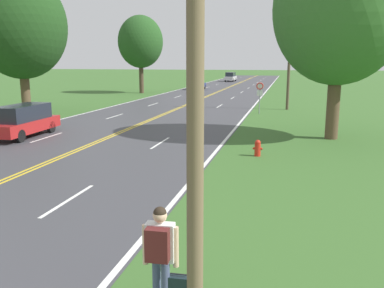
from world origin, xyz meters
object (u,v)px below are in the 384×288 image
object	(u,v)px
tree_mid_treeline	(20,26)
car_red_van_mid_near	(23,120)
traffic_sign	(260,90)
tree_behind_sign	(140,42)
car_dark_blue_sedan_mid_far	(197,84)
car_silver_suv_receding	(231,77)
hitchhiker_person	(160,248)
tree_left_verge	(340,9)
fire_hydrant	(258,148)

from	to	relation	value
tree_mid_treeline	car_red_van_mid_near	xyz separation A→B (m)	(6.17, -8.98, -5.85)
traffic_sign	tree_behind_sign	xyz separation A→B (m)	(-16.75, 18.24, 4.70)
traffic_sign	car_dark_blue_sedan_mid_far	bearing A→B (deg)	112.60
car_silver_suv_receding	hitchhiker_person	bearing A→B (deg)	-170.93
car_red_van_mid_near	traffic_sign	bearing A→B (deg)	-44.00
tree_behind_sign	car_dark_blue_sedan_mid_far	size ratio (longest dim) A/B	2.07
tree_left_verge	tree_behind_sign	world-z (taller)	tree_left_verge
tree_behind_sign	car_silver_suv_receding	size ratio (longest dim) A/B	2.01
car_dark_blue_sedan_mid_far	car_silver_suv_receding	bearing A→B (deg)	-4.56
tree_mid_treeline	car_dark_blue_sedan_mid_far	world-z (taller)	tree_mid_treeline
tree_behind_sign	car_silver_suv_receding	distance (m)	35.19
fire_hydrant	tree_mid_treeline	distance (m)	22.83
hitchhiker_person	car_red_van_mid_near	size ratio (longest dim) A/B	0.37
tree_left_verge	tree_mid_treeline	xyz separation A→B (m)	(-22.69, 5.58, 0.03)
fire_hydrant	car_red_van_mid_near	bearing A→B (deg)	172.50
fire_hydrant	car_dark_blue_sedan_mid_far	bearing A→B (deg)	106.30
tree_left_verge	hitchhiker_person	bearing A→B (deg)	-104.06
tree_left_verge	car_red_van_mid_near	xyz separation A→B (m)	(-16.51, -3.40, -5.82)
tree_behind_sign	tree_mid_treeline	xyz separation A→B (m)	(-1.33, -22.57, 0.20)
tree_left_verge	tree_mid_treeline	distance (m)	23.36
fire_hydrant	tree_left_verge	xyz separation A→B (m)	(3.55, 5.11, 6.37)
car_red_van_mid_near	car_silver_suv_receding	size ratio (longest dim) A/B	0.99
tree_left_verge	car_red_van_mid_near	distance (m)	17.83
tree_mid_treeline	car_dark_blue_sedan_mid_far	size ratio (longest dim) A/B	2.26
tree_left_verge	car_dark_blue_sedan_mid_far	world-z (taller)	tree_left_verge
hitchhiker_person	tree_left_verge	distance (m)	18.35
traffic_sign	car_dark_blue_sedan_mid_far	size ratio (longest dim) A/B	0.52
traffic_sign	tree_mid_treeline	world-z (taller)	tree_mid_treeline
tree_mid_treeline	hitchhiker_person	bearing A→B (deg)	-50.67
car_dark_blue_sedan_mid_far	fire_hydrant	bearing A→B (deg)	-165.08
hitchhiker_person	traffic_sign	distance (m)	26.86
hitchhiker_person	car_silver_suv_receding	bearing A→B (deg)	4.47
car_red_van_mid_near	car_silver_suv_receding	xyz separation A→B (m)	(2.09, 65.59, 0.07)
traffic_sign	tree_behind_sign	distance (m)	25.21
car_dark_blue_sedan_mid_far	car_silver_suv_receding	distance (m)	25.36
tree_left_verge	tree_behind_sign	xyz separation A→B (m)	(-21.36, 28.15, -0.16)
car_red_van_mid_near	car_dark_blue_sedan_mid_far	xyz separation A→B (m)	(0.68, 40.27, -0.19)
hitchhiker_person	car_silver_suv_receding	size ratio (longest dim) A/B	0.37
tree_behind_sign	tree_mid_treeline	bearing A→B (deg)	-93.37
traffic_sign	tree_mid_treeline	bearing A→B (deg)	-166.54
tree_left_verge	tree_mid_treeline	bearing A→B (deg)	166.18
car_dark_blue_sedan_mid_far	tree_left_verge	bearing A→B (deg)	-158.14
car_red_van_mid_near	car_dark_blue_sedan_mid_far	bearing A→B (deg)	-3.15
car_red_van_mid_near	hitchhiker_person	bearing A→B (deg)	-139.98
hitchhiker_person	fire_hydrant	xyz separation A→B (m)	(0.69, 11.83, -0.74)
hitchhiker_person	tree_mid_treeline	bearing A→B (deg)	36.47
tree_left_verge	car_dark_blue_sedan_mid_far	xyz separation A→B (m)	(-15.83, 36.87, -6.01)
tree_behind_sign	traffic_sign	bearing A→B (deg)	-47.44
car_silver_suv_receding	tree_left_verge	bearing A→B (deg)	-165.21
fire_hydrant	tree_left_verge	bearing A→B (deg)	55.16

